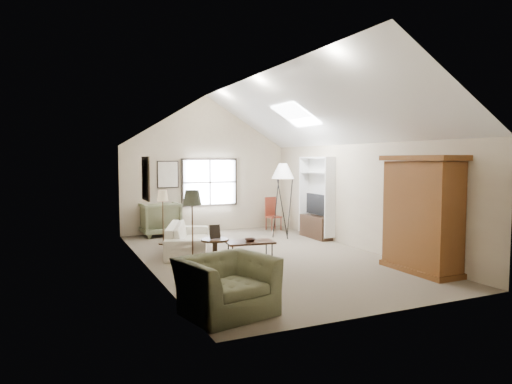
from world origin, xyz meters
name	(u,v)px	position (x,y,z in m)	size (l,w,h in m)	color
room_shell	(264,109)	(0.00, 0.00, 3.21)	(5.01, 8.01, 4.00)	brown
window	(210,182)	(0.10, 3.96, 1.45)	(1.72, 0.08, 1.42)	black
skylight	(296,115)	(1.30, 0.90, 3.22)	(0.80, 1.20, 0.52)	white
wall_art	(157,176)	(-1.88, 1.94, 1.73)	(1.97, 3.71, 0.88)	black
armoire	(422,214)	(2.18, -2.40, 1.10)	(0.60, 1.50, 2.20)	brown
tv_alcove	(317,196)	(2.34, 1.60, 1.15)	(0.32, 1.30, 2.10)	white
media_console	(316,227)	(2.32, 1.60, 0.30)	(0.34, 1.18, 0.60)	#382316
tv_panel	(316,204)	(2.32, 1.60, 0.92)	(0.05, 0.90, 0.55)	black
sofa	(188,238)	(-1.36, 1.19, 0.33)	(2.23, 0.87, 0.65)	white
armchair_near	(226,286)	(-2.03, -3.10, 0.39)	(1.21, 1.06, 0.79)	#686D4C
armchair_far	(159,219)	(-1.47, 3.70, 0.47)	(1.01, 1.04, 0.95)	#545D41
coffee_table	(250,253)	(-0.57, -0.57, 0.24)	(0.95, 0.53, 0.49)	#3B2518
bowl	(250,240)	(-0.57, -0.57, 0.51)	(0.23, 0.23, 0.06)	#361F16
side_table	(215,253)	(-1.26, -0.41, 0.28)	(0.56, 0.56, 0.56)	#3B2818
side_chair	(274,214)	(1.88, 3.28, 0.50)	(0.39, 0.39, 0.99)	maroon
tripod_lamp	(283,200)	(1.49, 1.95, 1.03)	(0.60, 0.60, 2.06)	silver
dark_lamp	(192,228)	(-1.66, -0.21, 0.78)	(0.37, 0.37, 1.56)	#25281C
tan_lamp	(163,217)	(-1.66, 2.39, 0.70)	(0.28, 0.28, 1.40)	tan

